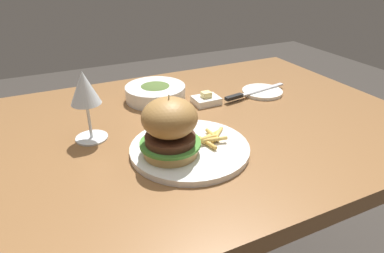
# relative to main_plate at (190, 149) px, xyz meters

# --- Properties ---
(dining_table) EXTENTS (1.13, 0.81, 0.74)m
(dining_table) POSITION_rel_main_plate_xyz_m (0.08, 0.12, -0.11)
(dining_table) COLOR brown
(dining_table) RESTS_ON ground
(main_plate) EXTENTS (0.27, 0.27, 0.01)m
(main_plate) POSITION_rel_main_plate_xyz_m (0.00, 0.00, 0.00)
(main_plate) COLOR white
(main_plate) RESTS_ON dining_table
(burger_sandwich) EXTENTS (0.13, 0.13, 0.13)m
(burger_sandwich) POSITION_rel_main_plate_xyz_m (-0.05, -0.01, 0.07)
(burger_sandwich) COLOR tan
(burger_sandwich) RESTS_ON main_plate
(fries_pile) EXTENTS (0.11, 0.08, 0.02)m
(fries_pile) POSITION_rel_main_plate_xyz_m (0.05, 0.00, 0.01)
(fries_pile) COLOR #EABC5B
(fries_pile) RESTS_ON main_plate
(wine_glass) EXTENTS (0.08, 0.08, 0.17)m
(wine_glass) POSITION_rel_main_plate_xyz_m (-0.19, 0.15, 0.11)
(wine_glass) COLOR silver
(wine_glass) RESTS_ON dining_table
(bread_plate) EXTENTS (0.13, 0.13, 0.01)m
(bread_plate) POSITION_rel_main_plate_xyz_m (0.35, 0.22, -0.00)
(bread_plate) COLOR white
(bread_plate) RESTS_ON dining_table
(table_knife) EXTENTS (0.23, 0.05, 0.01)m
(table_knife) POSITION_rel_main_plate_xyz_m (0.30, 0.21, 0.01)
(table_knife) COLOR silver
(table_knife) RESTS_ON bread_plate
(butter_dish) EXTENTS (0.08, 0.06, 0.04)m
(butter_dish) POSITION_rel_main_plate_xyz_m (0.16, 0.22, 0.00)
(butter_dish) COLOR white
(butter_dish) RESTS_ON dining_table
(soup_bowl) EXTENTS (0.18, 0.18, 0.05)m
(soup_bowl) POSITION_rel_main_plate_xyz_m (0.04, 0.31, 0.02)
(soup_bowl) COLOR white
(soup_bowl) RESTS_ON dining_table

